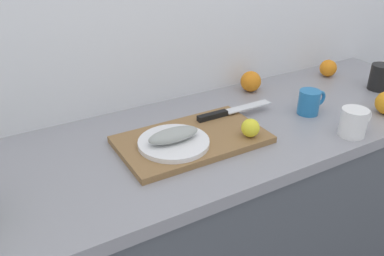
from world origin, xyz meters
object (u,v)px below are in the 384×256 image
(coffee_mug_0, at_px, (310,102))
(coffee_mug_1, at_px, (354,122))
(chef_knife, at_px, (226,112))
(coffee_mug_2, at_px, (381,77))
(lemon_0, at_px, (250,128))
(cutting_board, at_px, (192,140))
(fish_fillet, at_px, (173,135))
(white_plate, at_px, (174,143))

(coffee_mug_0, distance_m, coffee_mug_1, 0.19)
(chef_knife, bearing_deg, coffee_mug_2, -6.17)
(lemon_0, distance_m, coffee_mug_0, 0.31)
(lemon_0, xyz_separation_m, coffee_mug_0, (0.30, 0.06, -0.01))
(cutting_board, xyz_separation_m, lemon_0, (0.16, -0.08, 0.04))
(fish_fillet, relative_size, coffee_mug_1, 1.29)
(fish_fillet, xyz_separation_m, lemon_0, (0.23, -0.07, -0.00))
(coffee_mug_1, distance_m, coffee_mug_2, 0.45)
(coffee_mug_1, height_order, coffee_mug_2, coffee_mug_2)
(cutting_board, relative_size, lemon_0, 7.91)
(white_plate, relative_size, coffee_mug_1, 1.72)
(white_plate, relative_size, lemon_0, 3.72)
(cutting_board, xyz_separation_m, coffee_mug_1, (0.46, -0.21, 0.04))
(coffee_mug_1, bearing_deg, cutting_board, 155.46)
(lemon_0, bearing_deg, coffee_mug_0, 10.97)
(cutting_board, bearing_deg, chef_knife, 23.23)
(fish_fillet, height_order, coffee_mug_1, coffee_mug_1)
(fish_fillet, distance_m, coffee_mug_1, 0.57)
(cutting_board, distance_m, chef_knife, 0.19)
(cutting_board, bearing_deg, fish_fillet, -167.47)
(coffee_mug_0, height_order, coffee_mug_2, coffee_mug_2)
(white_plate, xyz_separation_m, chef_knife, (0.25, 0.09, 0.00))
(fish_fillet, bearing_deg, chef_knife, 20.28)
(chef_knife, distance_m, lemon_0, 0.16)
(fish_fillet, distance_m, coffee_mug_2, 0.94)
(coffee_mug_0, bearing_deg, chef_knife, 160.30)
(coffee_mug_0, height_order, coffee_mug_1, coffee_mug_1)
(white_plate, relative_size, chef_knife, 0.73)
(coffee_mug_0, bearing_deg, cutting_board, 176.73)
(coffee_mug_2, bearing_deg, chef_knife, 173.50)
(chef_knife, bearing_deg, fish_fillet, -159.39)
(chef_knife, bearing_deg, cutting_board, -156.44)
(white_plate, xyz_separation_m, lemon_0, (0.23, -0.07, 0.02))
(coffee_mug_0, distance_m, coffee_mug_2, 0.41)
(cutting_board, xyz_separation_m, white_plate, (-0.07, -0.02, 0.02))
(cutting_board, height_order, coffee_mug_0, coffee_mug_0)
(chef_knife, bearing_deg, coffee_mug_1, -44.52)
(lemon_0, height_order, coffee_mug_0, coffee_mug_0)
(lemon_0, bearing_deg, white_plate, 163.06)
(white_plate, xyz_separation_m, coffee_mug_1, (0.53, -0.20, 0.02))
(cutting_board, relative_size, fish_fillet, 2.84)
(lemon_0, relative_size, coffee_mug_2, 0.46)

